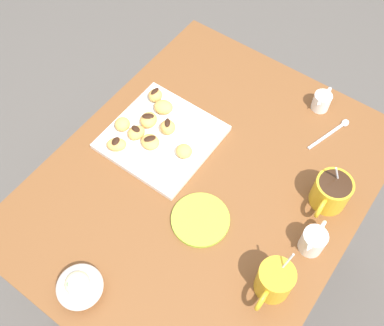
% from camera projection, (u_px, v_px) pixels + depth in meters
% --- Properties ---
extents(ground_plane, '(8.00, 8.00, 0.00)m').
position_uv_depth(ground_plane, '(200.00, 271.00, 1.86)').
color(ground_plane, '#514C47').
extents(dining_table, '(1.00, 0.79, 0.75)m').
position_uv_depth(dining_table, '(203.00, 204.00, 1.34)').
color(dining_table, brown).
rests_on(dining_table, ground_plane).
extents(pastry_plate_square, '(0.29, 0.29, 0.02)m').
position_uv_depth(pastry_plate_square, '(162.00, 137.00, 1.29)').
color(pastry_plate_square, white).
rests_on(pastry_plate_square, dining_table).
extents(coffee_mug_mustard_left, '(0.13, 0.10, 0.14)m').
position_uv_depth(coffee_mug_mustard_left, '(331.00, 192.00, 1.15)').
color(coffee_mug_mustard_left, gold).
rests_on(coffee_mug_mustard_left, dining_table).
extents(coffee_mug_mustard_right, '(0.13, 0.08, 0.15)m').
position_uv_depth(coffee_mug_mustard_right, '(274.00, 281.00, 1.03)').
color(coffee_mug_mustard_right, gold).
rests_on(coffee_mug_mustard_right, dining_table).
extents(cream_pitcher_white, '(0.10, 0.06, 0.07)m').
position_uv_depth(cream_pitcher_white, '(313.00, 241.00, 1.09)').
color(cream_pitcher_white, white).
rests_on(cream_pitcher_white, dining_table).
extents(ice_cream_bowl, '(0.11, 0.11, 0.08)m').
position_uv_depth(ice_cream_bowl, '(79.00, 286.00, 1.04)').
color(ice_cream_bowl, white).
rests_on(ice_cream_bowl, dining_table).
extents(chocolate_sauce_pitcher, '(0.09, 0.05, 0.06)m').
position_uv_depth(chocolate_sauce_pitcher, '(322.00, 101.00, 1.33)').
color(chocolate_sauce_pitcher, white).
rests_on(chocolate_sauce_pitcher, dining_table).
extents(saucer_lime_left, '(0.15, 0.15, 0.01)m').
position_uv_depth(saucer_lime_left, '(200.00, 220.00, 1.16)').
color(saucer_lime_left, '#9EC633').
rests_on(saucer_lime_left, dining_table).
extents(loose_spoon_near_saucer, '(0.16, 0.06, 0.01)m').
position_uv_depth(loose_spoon_near_saucer, '(334.00, 131.00, 1.31)').
color(loose_spoon_near_saucer, silver).
rests_on(loose_spoon_near_saucer, dining_table).
extents(beignet_0, '(0.06, 0.06, 0.04)m').
position_uv_depth(beignet_0, '(168.00, 127.00, 1.28)').
color(beignet_0, '#DBA351').
rests_on(beignet_0, pastry_plate_square).
extents(chocolate_drizzle_0, '(0.03, 0.03, 0.00)m').
position_uv_depth(chocolate_drizzle_0, '(167.00, 123.00, 1.26)').
color(chocolate_drizzle_0, black).
rests_on(chocolate_drizzle_0, beignet_0).
extents(beignet_1, '(0.07, 0.06, 0.03)m').
position_uv_depth(beignet_1, '(149.00, 120.00, 1.29)').
color(beignet_1, '#DBA351').
rests_on(beignet_1, pastry_plate_square).
extents(chocolate_drizzle_1, '(0.04, 0.04, 0.00)m').
position_uv_depth(chocolate_drizzle_1, '(148.00, 116.00, 1.28)').
color(chocolate_drizzle_1, black).
rests_on(chocolate_drizzle_1, beignet_1).
extents(beignet_2, '(0.05, 0.05, 0.03)m').
position_uv_depth(beignet_2, '(184.00, 151.00, 1.24)').
color(beignet_2, '#DBA351').
rests_on(beignet_2, pastry_plate_square).
extents(beignet_3, '(0.06, 0.06, 0.03)m').
position_uv_depth(beignet_3, '(149.00, 143.00, 1.25)').
color(beignet_3, '#DBA351').
rests_on(beignet_3, pastry_plate_square).
extents(chocolate_drizzle_3, '(0.04, 0.04, 0.00)m').
position_uv_depth(chocolate_drizzle_3, '(149.00, 139.00, 1.24)').
color(chocolate_drizzle_3, black).
rests_on(chocolate_drizzle_3, beignet_3).
extents(beignet_4, '(0.06, 0.06, 0.03)m').
position_uv_depth(beignet_4, '(123.00, 124.00, 1.29)').
color(beignet_4, '#DBA351').
rests_on(beignet_4, pastry_plate_square).
extents(beignet_5, '(0.06, 0.05, 0.03)m').
position_uv_depth(beignet_5, '(137.00, 132.00, 1.27)').
color(beignet_5, '#DBA351').
rests_on(beignet_5, pastry_plate_square).
extents(chocolate_drizzle_5, '(0.02, 0.03, 0.00)m').
position_uv_depth(chocolate_drizzle_5, '(136.00, 128.00, 1.25)').
color(chocolate_drizzle_5, black).
rests_on(chocolate_drizzle_5, beignet_5).
extents(beignet_6, '(0.05, 0.05, 0.04)m').
position_uv_depth(beignet_6, '(155.00, 95.00, 1.34)').
color(beignet_6, '#DBA351').
rests_on(beignet_6, pastry_plate_square).
extents(chocolate_drizzle_6, '(0.03, 0.02, 0.00)m').
position_uv_depth(chocolate_drizzle_6, '(155.00, 91.00, 1.32)').
color(chocolate_drizzle_6, black).
rests_on(chocolate_drizzle_6, beignet_6).
extents(beignet_7, '(0.07, 0.07, 0.03)m').
position_uv_depth(beignet_7, '(117.00, 144.00, 1.25)').
color(beignet_7, '#DBA351').
rests_on(beignet_7, pastry_plate_square).
extents(chocolate_drizzle_7, '(0.03, 0.03, 0.00)m').
position_uv_depth(chocolate_drizzle_7, '(116.00, 141.00, 1.24)').
color(chocolate_drizzle_7, black).
rests_on(chocolate_drizzle_7, beignet_7).
extents(beignet_8, '(0.06, 0.07, 0.03)m').
position_uv_depth(beignet_8, '(163.00, 107.00, 1.32)').
color(beignet_8, '#DBA351').
rests_on(beignet_8, pastry_plate_square).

